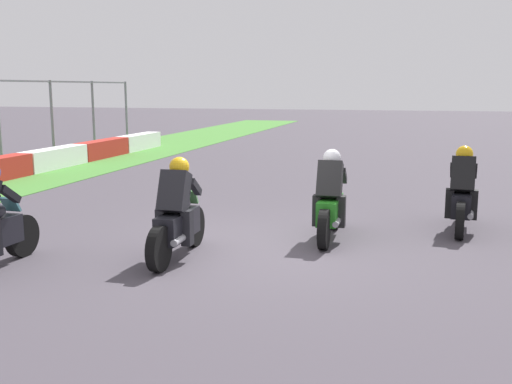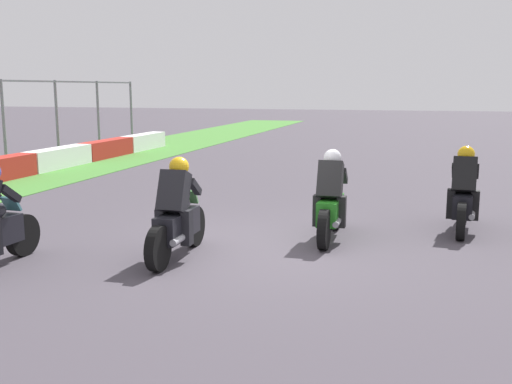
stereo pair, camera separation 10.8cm
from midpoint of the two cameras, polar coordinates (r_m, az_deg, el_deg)
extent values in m
plane|color=#49424B|center=(9.57, 0.38, -5.31)|extent=(120.00, 120.00, 0.00)
cube|color=white|center=(19.88, -18.22, 3.11)|extent=(2.92, 0.60, 0.64)
cube|color=red|center=(22.39, -13.96, 4.03)|extent=(2.92, 0.60, 0.64)
cube|color=white|center=(25.00, -10.58, 4.74)|extent=(2.92, 0.60, 0.64)
cylinder|color=slate|center=(20.52, -22.85, 6.04)|extent=(0.10, 0.10, 2.78)
cylinder|color=slate|center=(22.81, -18.39, 6.62)|extent=(0.10, 0.10, 2.78)
cylinder|color=slate|center=(25.20, -14.74, 7.07)|extent=(0.10, 0.10, 2.78)
cylinder|color=slate|center=(27.68, -11.74, 7.42)|extent=(0.10, 0.10, 2.78)
cylinder|color=black|center=(11.91, 19.49, -1.26)|extent=(0.65, 0.19, 0.64)
cylinder|color=black|center=(10.54, 19.32, -2.66)|extent=(0.65, 0.19, 0.64)
cube|color=black|center=(11.19, 19.46, -1.02)|extent=(1.12, 0.41, 0.40)
ellipsoid|color=black|center=(11.24, 19.56, 0.58)|extent=(0.50, 0.34, 0.24)
cube|color=red|center=(10.69, 19.41, -1.40)|extent=(0.07, 0.16, 0.08)
cylinder|color=#A5A5AD|center=(10.87, 20.23, -2.07)|extent=(0.43, 0.13, 0.10)
cube|color=black|center=(11.01, 19.61, 1.55)|extent=(0.51, 0.44, 0.66)
sphere|color=gold|center=(11.19, 19.73, 3.42)|extent=(0.32, 0.32, 0.30)
cube|color=slate|center=(11.63, 19.62, 1.07)|extent=(0.17, 0.27, 0.23)
cube|color=black|center=(11.08, 18.42, -1.06)|extent=(0.19, 0.15, 0.52)
cube|color=black|center=(11.07, 20.48, -1.19)|extent=(0.19, 0.15, 0.52)
cube|color=black|center=(11.39, 18.75, 1.96)|extent=(0.39, 0.13, 0.31)
cube|color=black|center=(11.38, 20.56, 1.85)|extent=(0.39, 0.13, 0.31)
cylinder|color=black|center=(10.79, 7.91, -1.90)|extent=(0.64, 0.15, 0.64)
cylinder|color=black|center=(9.44, 6.86, -3.59)|extent=(0.64, 0.15, 0.64)
cube|color=#247E1F|center=(10.08, 7.44, -1.69)|extent=(1.11, 0.34, 0.40)
ellipsoid|color=#247E1F|center=(10.12, 7.56, 0.09)|extent=(0.49, 0.31, 0.24)
cube|color=red|center=(9.58, 7.04, -2.17)|extent=(0.06, 0.16, 0.08)
cylinder|color=#A5A5AD|center=(9.75, 8.09, -2.89)|extent=(0.42, 0.11, 0.10)
cube|color=black|center=(9.89, 7.43, 1.15)|extent=(0.49, 0.41, 0.66)
sphere|color=silver|center=(10.06, 7.64, 3.25)|extent=(0.31, 0.31, 0.30)
cube|color=slate|center=(10.50, 7.85, 0.66)|extent=(0.16, 0.26, 0.23)
cube|color=black|center=(9.99, 6.21, -1.77)|extent=(0.18, 0.14, 0.52)
cube|color=black|center=(9.94, 8.49, -1.88)|extent=(0.18, 0.14, 0.52)
cube|color=black|center=(10.28, 6.72, 1.61)|extent=(0.39, 0.11, 0.31)
cube|color=black|center=(10.24, 8.72, 1.53)|extent=(0.39, 0.11, 0.31)
cylinder|color=black|center=(9.64, -5.61, -3.28)|extent=(0.64, 0.15, 0.64)
cylinder|color=black|center=(8.39, -8.98, -5.37)|extent=(0.64, 0.15, 0.64)
cube|color=black|center=(8.97, -7.20, -3.14)|extent=(1.11, 0.34, 0.40)
ellipsoid|color=black|center=(8.99, -7.00, -1.14)|extent=(0.48, 0.31, 0.24)
cube|color=red|center=(8.51, -8.50, -3.75)|extent=(0.06, 0.16, 0.08)
cylinder|color=#A5A5AD|center=(8.62, -7.07, -4.56)|extent=(0.42, 0.11, 0.10)
cube|color=black|center=(8.77, -7.52, 0.03)|extent=(0.49, 0.41, 0.66)
sphere|color=gold|center=(8.92, -7.03, 2.41)|extent=(0.30, 0.30, 0.30)
cube|color=#52934F|center=(9.35, -6.09, -0.45)|extent=(0.16, 0.26, 0.23)
cube|color=black|center=(8.94, -8.68, -3.22)|extent=(0.18, 0.14, 0.52)
cube|color=black|center=(8.79, -6.29, -3.39)|extent=(0.18, 0.14, 0.52)
cube|color=black|center=(9.18, -7.66, 0.60)|extent=(0.39, 0.11, 0.31)
cube|color=black|center=(9.05, -5.55, 0.50)|extent=(0.39, 0.11, 0.31)
cylinder|color=black|center=(9.68, -21.13, -3.86)|extent=(0.64, 0.16, 0.64)
cube|color=teal|center=(9.43, -22.08, -1.05)|extent=(0.16, 0.26, 0.23)
cube|color=black|center=(9.11, -22.17, -0.13)|extent=(0.39, 0.11, 0.31)
camera|label=1|loc=(0.05, -89.67, 0.06)|focal=41.80mm
camera|label=2|loc=(0.05, 90.33, -0.06)|focal=41.80mm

